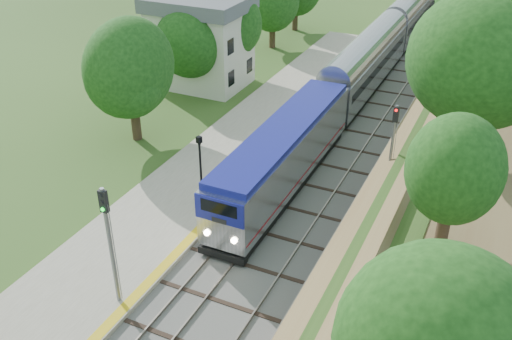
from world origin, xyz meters
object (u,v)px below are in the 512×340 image
at_px(station_building, 200,41).
at_px(signal_farside, 393,141).
at_px(lamppost_far, 201,173).
at_px(signal_platform, 109,234).

relative_size(station_building, signal_farside, 1.43).
relative_size(lamppost_far, signal_platform, 0.69).
height_order(lamppost_far, signal_platform, signal_platform).
bearing_deg(signal_farside, lamppost_far, -148.06).
bearing_deg(signal_platform, signal_farside, 59.64).
bearing_deg(lamppost_far, signal_platform, -85.16).
xyz_separation_m(lamppost_far, signal_farside, (9.89, 6.17, 1.46)).
distance_m(station_building, signal_farside, 23.33).
distance_m(station_building, lamppost_far, 20.68).
xyz_separation_m(signal_platform, signal_farside, (9.10, 15.53, -0.47)).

